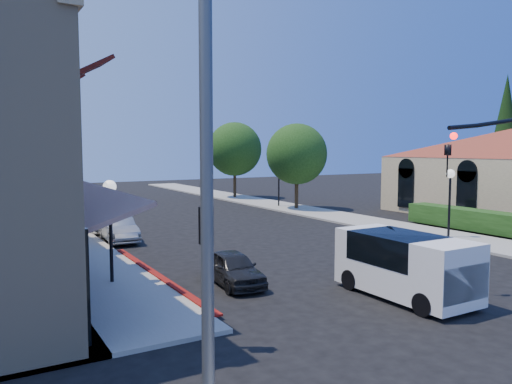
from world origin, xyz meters
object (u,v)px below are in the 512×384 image
white_van (406,262)px  street_tree_b (235,149)px  lamppost_right_near (450,186)px  parked_car_d (82,199)px  lamppost_left_near (110,205)px  parked_car_c (99,218)px  secondary_signal (205,251)px  street_tree_a (297,154)px  parked_car_a (233,268)px  parked_car_b (118,228)px  lamppost_right_far (279,172)px  conifer_far (506,128)px  cobra_streetlight (227,106)px  lamppost_left_far (50,181)px

white_van → street_tree_b: bearing=71.9°
lamppost_right_near → parked_car_d: lamppost_right_near is taller
lamppost_left_near → parked_car_c: (2.30, 12.00, -2.08)m
secondary_signal → parked_car_c: 18.75m
street_tree_a → parked_car_a: street_tree_a is taller
white_van → parked_car_a: size_ratio=1.33×
white_van → parked_car_d: size_ratio=0.96×
parked_car_b → street_tree_b: bearing=50.0°
parked_car_c → parked_car_a: bearing=-85.4°
street_tree_a → lamppost_right_near: size_ratio=1.82×
street_tree_a → white_van: (-9.80, -20.05, -3.06)m
lamppost_left_near → lamppost_right_far: 23.35m
conifer_far → lamppost_right_near: (-19.50, -10.00, -3.62)m
parked_car_b → lamppost_right_near: bearing=-25.3°
conifer_far → cobra_streetlight: conifer_far is taller
street_tree_a → lamppost_right_far: street_tree_a is taller
cobra_streetlight → lamppost_right_near: bearing=29.5°
street_tree_a → secondary_signal: (-16.80, -20.59, -1.88)m
white_van → lamppost_right_near: bearing=32.5°
lamppost_left_near → parked_car_c: lamppost_left_near is taller
cobra_streetlight → white_van: cobra_streetlight is taller
cobra_streetlight → lamppost_right_far: bearing=55.8°
parked_car_d → parked_car_a: bearing=-96.8°
cobra_streetlight → white_van: size_ratio=2.10×
lamppost_right_far → white_van: bearing=-113.3°
lamppost_right_near → parked_car_c: 19.09m
cobra_streetlight → conifer_far: bearing=28.3°
lamppost_left_near → lamppost_right_near: (17.00, 0.00, 0.00)m
parked_car_c → street_tree_a: bearing=6.9°
street_tree_a → lamppost_left_near: 22.30m
conifer_far → street_tree_a: (-19.20, 4.00, -2.17)m
secondary_signal → parked_car_d: secondary_signal is taller
cobra_streetlight → lamppost_left_near: cobra_streetlight is taller
parked_car_b → parked_car_d: bearing=88.0°
lamppost_left_far → parked_car_c: 3.69m
secondary_signal → parked_car_d: (3.20, 30.59, -1.67)m
lamppost_left_far → parked_car_b: bearing=-69.3°
lamppost_right_far → parked_car_a: 22.55m
parked_car_a → parked_car_c: parked_car_c is taller
lamppost_left_far → lamppost_right_far: (17.00, 2.00, 0.00)m
secondary_signal → parked_car_a: 5.81m
lamppost_left_far → parked_car_b: lamppost_left_far is taller
parked_car_a → parked_car_c: size_ratio=0.74×
street_tree_b → secondary_signal: street_tree_b is taller
street_tree_a → lamppost_right_far: 2.49m
cobra_streetlight → lamppost_right_near: (17.65, 10.00, -2.53)m
lamppost_left_far → street_tree_a: bearing=0.0°
street_tree_b → lamppost_right_far: (-0.30, -8.00, -1.81)m
parked_car_b → lamppost_left_near: bearing=-103.2°
white_van → parked_car_d: 30.29m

